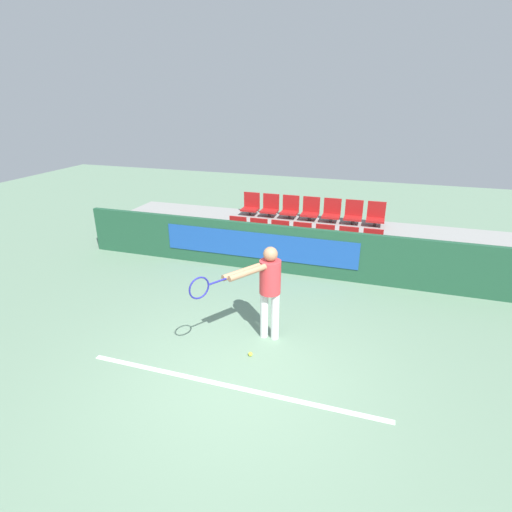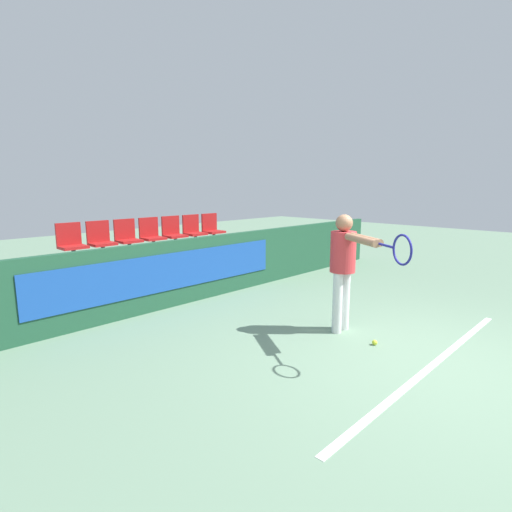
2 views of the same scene
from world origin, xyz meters
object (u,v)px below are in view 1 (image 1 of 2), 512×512
at_px(stadium_chair_2, 279,235).
at_px(stadium_chair_5, 348,242).
at_px(stadium_chair_0, 237,230).
at_px(stadium_chair_6, 372,244).
at_px(stadium_chair_12, 353,214).
at_px(tennis_player, 266,284).
at_px(stadium_chair_1, 258,232).
at_px(tennis_ball, 250,354).
at_px(stadium_chair_4, 324,239).
at_px(stadium_chair_8, 270,207).
at_px(stadium_chair_9, 290,208).
at_px(stadium_chair_10, 310,210).
at_px(stadium_chair_11, 332,212).
at_px(stadium_chair_3, 301,237).
at_px(stadium_chair_7, 251,205).
at_px(stadium_chair_13, 376,216).

xyz_separation_m(stadium_chair_2, stadium_chair_5, (1.62, 0.00, 0.00)).
distance_m(stadium_chair_0, stadium_chair_6, 3.24).
bearing_deg(stadium_chair_12, tennis_player, -101.62).
height_order(stadium_chair_1, tennis_ball, stadium_chair_1).
height_order(stadium_chair_6, stadium_chair_12, stadium_chair_12).
bearing_deg(stadium_chair_6, stadium_chair_0, 180.00).
xyz_separation_m(stadium_chair_4, stadium_chair_8, (-1.62, 1.10, 0.36)).
distance_m(stadium_chair_1, stadium_chair_9, 1.28).
bearing_deg(stadium_chair_10, stadium_chair_12, 0.00).
bearing_deg(stadium_chair_11, stadium_chair_6, -45.43).
xyz_separation_m(stadium_chair_0, stadium_chair_5, (2.70, 0.00, 0.00)).
bearing_deg(stadium_chair_10, stadium_chair_4, -63.78).
bearing_deg(stadium_chair_2, stadium_chair_3, 0.00).
xyz_separation_m(stadium_chair_11, tennis_ball, (-0.49, -5.05, -0.95)).
height_order(stadium_chair_7, stadium_chair_11, same).
bearing_deg(stadium_chair_7, stadium_chair_8, 0.00).
bearing_deg(stadium_chair_0, stadium_chair_11, 26.91).
bearing_deg(stadium_chair_2, stadium_chair_9, 90.00).
xyz_separation_m(stadium_chair_4, stadium_chair_9, (-1.08, 1.10, 0.36)).
bearing_deg(tennis_player, stadium_chair_11, 116.62).
xyz_separation_m(stadium_chair_1, stadium_chair_11, (1.62, 1.10, 0.36)).
bearing_deg(stadium_chair_2, tennis_ball, -81.47).
distance_m(stadium_chair_5, stadium_chair_7, 2.94).
xyz_separation_m(stadium_chair_9, tennis_player, (0.69, -4.53, 0.02)).
bearing_deg(stadium_chair_4, stadium_chair_10, 116.22).
xyz_separation_m(stadium_chair_2, stadium_chair_12, (1.62, 1.10, 0.36)).
height_order(stadium_chair_0, stadium_chair_6, same).
relative_size(stadium_chair_13, tennis_ball, 8.81).
relative_size(stadium_chair_5, stadium_chair_9, 1.00).
distance_m(tennis_player, tennis_ball, 1.10).
height_order(stadium_chair_5, tennis_player, tennis_player).
bearing_deg(stadium_chair_2, stadium_chair_12, 34.09).
relative_size(stadium_chair_1, stadium_chair_5, 1.00).
bearing_deg(stadium_chair_13, stadium_chair_1, -157.90).
height_order(stadium_chair_0, tennis_player, tennis_player).
bearing_deg(stadium_chair_7, stadium_chair_11, 0.00).
bearing_deg(stadium_chair_6, stadium_chair_10, 145.91).
bearing_deg(stadium_chair_13, stadium_chair_12, 180.00).
bearing_deg(stadium_chair_11, stadium_chair_13, 0.00).
relative_size(stadium_chair_5, tennis_player, 0.36).
xyz_separation_m(stadium_chair_11, stadium_chair_13, (1.08, 0.00, 0.00)).
relative_size(stadium_chair_4, stadium_chair_12, 1.00).
bearing_deg(stadium_chair_9, stadium_chair_13, 0.00).
xyz_separation_m(stadium_chair_5, stadium_chair_13, (0.54, 1.10, 0.36)).
bearing_deg(stadium_chair_2, stadium_chair_6, 0.00).
distance_m(stadium_chair_4, tennis_player, 3.48).
height_order(stadium_chair_7, stadium_chair_10, same).
distance_m(stadium_chair_10, stadium_chair_11, 0.54).
bearing_deg(stadium_chair_7, tennis_player, -68.70).
distance_m(stadium_chair_5, stadium_chair_6, 0.54).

